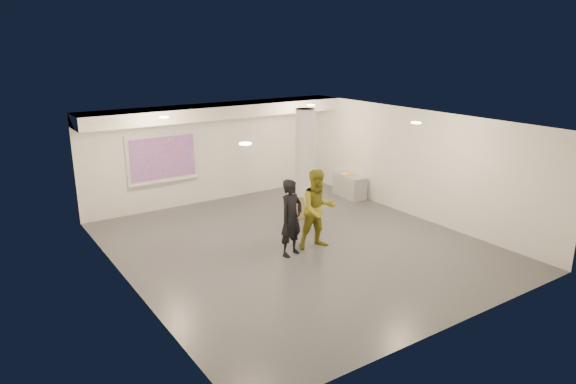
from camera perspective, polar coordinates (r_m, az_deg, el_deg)
floor at (r=12.47m, az=1.03°, el=-5.95°), size 8.00×9.00×0.01m
ceiling at (r=11.66m, az=1.11°, el=7.81°), size 8.00×9.00×0.01m
wall_back at (r=15.77m, az=-8.36°, el=4.37°), size 8.00×0.01×3.00m
wall_front at (r=8.87m, az=18.04°, el=-5.88°), size 8.00×0.01×3.00m
wall_left at (r=10.32m, az=-17.48°, el=-2.69°), size 0.01×9.00×3.00m
wall_right at (r=14.58m, az=14.09°, el=3.05°), size 0.01×9.00×3.00m
soffit_band at (r=15.06m, az=-7.65°, el=8.93°), size 8.00×1.10×0.36m
downlight_nw at (r=12.86m, az=-13.62°, el=8.07°), size 0.22×0.22×0.02m
downlight_ne at (r=14.95m, az=2.55°, el=9.62°), size 0.22×0.22×0.02m
downlight_sw at (r=9.26m, az=-4.77°, el=5.37°), size 0.22×0.22×0.02m
downlight_se at (r=12.00m, az=14.04°, el=7.47°), size 0.22×0.22×0.02m
column at (r=14.24m, az=1.87°, el=3.24°), size 0.52×0.52×3.00m
projection_screen at (r=15.12m, az=-13.76°, el=3.66°), size 2.10×0.13×1.42m
credenza at (r=16.35m, az=6.86°, el=0.70°), size 0.62×1.25×0.70m
papers_stack at (r=16.36m, az=6.44°, el=2.03°), size 0.24×0.30×0.02m
postit_pad at (r=16.23m, az=6.84°, el=1.92°), size 0.29×0.34×0.03m
cardboard_back at (r=14.33m, az=0.37°, el=-1.75°), size 0.52×0.22×0.55m
cardboard_front at (r=14.18m, az=0.90°, el=-1.86°), size 0.57×0.28×0.60m
woman at (r=11.64m, az=0.37°, el=-2.90°), size 0.75×0.59×1.79m
man at (r=12.07m, az=3.36°, el=-1.91°), size 1.04×0.88×1.91m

